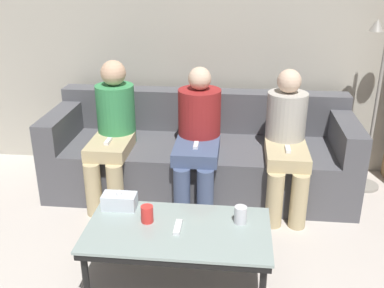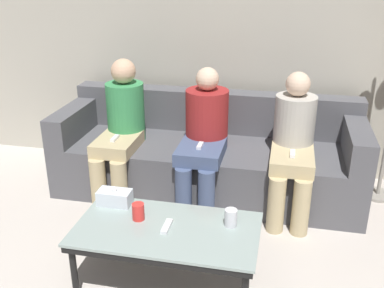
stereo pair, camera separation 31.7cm
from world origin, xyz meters
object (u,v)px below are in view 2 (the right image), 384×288
at_px(seated_person_left_end, 121,125).
at_px(seated_person_mid_right, 293,141).
at_px(game_remote, 167,226).
at_px(seated_person_mid_left, 204,133).
at_px(couch, 208,156).
at_px(coffee_table, 167,233).
at_px(cup_near_right, 138,212).
at_px(tissue_box, 115,197).
at_px(cup_near_left, 231,218).

relative_size(seated_person_left_end, seated_person_mid_right, 1.03).
distance_m(game_remote, seated_person_mid_left, 1.12).
relative_size(couch, coffee_table, 2.30).
distance_m(cup_near_right, seated_person_mid_right, 1.39).
distance_m(couch, game_remote, 1.32).
bearing_deg(tissue_box, seated_person_mid_left, 64.36).
height_order(coffee_table, tissue_box, tissue_box).
xyz_separation_m(couch, cup_near_right, (-0.22, -1.26, 0.15)).
distance_m(coffee_table, cup_near_left, 0.40).
height_order(tissue_box, seated_person_mid_right, seated_person_mid_right).
bearing_deg(cup_near_right, tissue_box, 145.74).
bearing_deg(cup_near_right, seated_person_mid_right, 48.03).
relative_size(couch, seated_person_mid_left, 2.32).
bearing_deg(cup_near_left, seated_person_mid_left, 109.74).
height_order(cup_near_left, seated_person_mid_left, seated_person_mid_left).
relative_size(seated_person_left_end, seated_person_mid_left, 1.03).
distance_m(tissue_box, game_remote, 0.46).
xyz_separation_m(couch, seated_person_mid_left, (0.00, -0.22, 0.30)).
bearing_deg(cup_near_left, game_remote, -164.01).
relative_size(cup_near_right, game_remote, 0.72).
bearing_deg(tissue_box, couch, 68.84).
bearing_deg(coffee_table, seated_person_mid_left, 88.96).
relative_size(couch, seated_person_left_end, 2.24).
bearing_deg(cup_near_right, cup_near_left, 5.07).
bearing_deg(cup_near_left, couch, 106.43).
xyz_separation_m(couch, tissue_box, (-0.43, -1.11, 0.14)).
xyz_separation_m(cup_near_right, tissue_box, (-0.21, 0.14, -0.00)).
height_order(couch, tissue_box, couch).
height_order(tissue_box, seated_person_mid_left, seated_person_mid_left).
bearing_deg(seated_person_left_end, couch, 17.09).
xyz_separation_m(coffee_table, cup_near_right, (-0.20, 0.06, 0.09)).
distance_m(cup_near_right, tissue_box, 0.26).
distance_m(cup_near_right, game_remote, 0.21).
bearing_deg(cup_near_right, couch, 80.14).
height_order(seated_person_left_end, seated_person_mid_left, seated_person_left_end).
bearing_deg(game_remote, coffee_table, 180.00).
bearing_deg(couch, coffee_table, -90.87).
xyz_separation_m(coffee_table, game_remote, (0.00, 0.00, 0.05)).
distance_m(cup_near_right, seated_person_left_end, 1.16).
bearing_deg(seated_person_mid_left, seated_person_left_end, -179.83).
bearing_deg(cup_near_right, game_remote, -15.95).
xyz_separation_m(couch, game_remote, (-0.02, -1.31, 0.10)).
relative_size(cup_near_right, seated_person_mid_right, 0.10).
bearing_deg(tissue_box, seated_person_mid_right, 37.87).
xyz_separation_m(cup_near_right, game_remote, (0.20, -0.06, -0.04)).
height_order(coffee_table, seated_person_mid_left, seated_person_mid_left).
xyz_separation_m(cup_near_left, seated_person_left_end, (-1.06, 0.99, 0.17)).
distance_m(coffee_table, cup_near_right, 0.23).
bearing_deg(cup_near_right, seated_person_left_end, 115.18).
xyz_separation_m(tissue_box, seated_person_left_end, (-0.28, 0.89, 0.17)).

